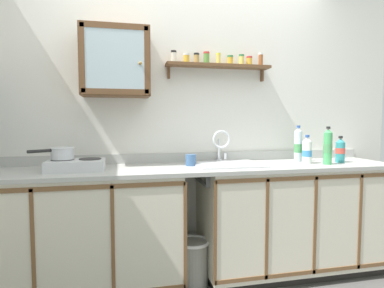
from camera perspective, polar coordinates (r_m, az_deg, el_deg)
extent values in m
cube|color=silver|center=(2.81, -0.33, 5.16)|extent=(3.90, 0.05, 2.67)
cube|color=black|center=(2.77, -19.01, -22.85)|extent=(1.43, 0.53, 0.08)
cube|color=beige|center=(2.57, -19.33, -14.15)|extent=(1.46, 0.59, 0.82)
cube|color=brown|center=(2.19, -20.51, -7.35)|extent=(1.46, 0.01, 0.03)
cube|color=brown|center=(2.34, -26.45, -16.24)|extent=(0.02, 0.01, 0.76)
cube|color=brown|center=(2.27, -13.89, -16.53)|extent=(0.02, 0.01, 0.76)
cube|color=brown|center=(2.31, -1.19, -16.06)|extent=(0.02, 0.01, 0.76)
cube|color=black|center=(3.10, 17.27, -19.76)|extent=(1.55, 0.53, 0.08)
cube|color=beige|center=(2.92, 17.76, -11.87)|extent=(1.58, 0.59, 0.82)
cube|color=brown|center=(2.59, 21.28, -5.59)|extent=(1.58, 0.01, 0.03)
cube|color=brown|center=(2.81, 20.86, -20.47)|extent=(1.58, 0.01, 0.03)
cube|color=brown|center=(2.36, 4.15, -15.63)|extent=(0.02, 0.01, 0.76)
cube|color=brown|center=(2.49, 13.19, -14.61)|extent=(0.02, 0.01, 0.76)
cube|color=brown|center=(2.68, 21.06, -13.43)|extent=(0.02, 0.01, 0.76)
cube|color=brown|center=(2.91, 27.73, -12.23)|extent=(0.02, 0.01, 0.76)
cube|color=#B2B2AD|center=(2.52, 1.20, -4.32)|extent=(3.26, 0.62, 0.03)
cube|color=#B2B2AD|center=(2.79, -0.18, -2.36)|extent=(3.26, 0.02, 0.08)
cube|color=silver|center=(2.61, 6.37, -3.60)|extent=(0.54, 0.44, 0.01)
cube|color=slate|center=(2.63, 6.34, -6.56)|extent=(0.46, 0.36, 0.01)
cube|color=slate|center=(2.79, 5.14, -4.63)|extent=(0.46, 0.01, 0.14)
cube|color=slate|center=(2.45, 7.73, -5.88)|extent=(0.46, 0.01, 0.14)
cylinder|color=#4C4C51|center=(2.63, 6.34, -6.60)|extent=(0.04, 0.04, 0.01)
cylinder|color=silver|center=(2.83, 4.81, -2.85)|extent=(0.05, 0.05, 0.02)
cylinder|color=silver|center=(2.82, 4.83, -0.86)|extent=(0.02, 0.02, 0.17)
torus|color=silver|center=(2.75, 5.26, 0.83)|extent=(0.16, 0.02, 0.16)
cylinder|color=silver|center=(2.84, 5.97, -2.15)|extent=(0.02, 0.02, 0.05)
cube|color=silver|center=(2.46, -19.91, -3.56)|extent=(0.40, 0.28, 0.08)
cylinder|color=#2D2D2D|center=(2.49, -22.04, -2.58)|extent=(0.16, 0.16, 0.01)
cylinder|color=#2D2D2D|center=(2.46, -17.67, -2.53)|extent=(0.16, 0.16, 0.01)
cylinder|color=black|center=(2.35, -22.61, -3.98)|extent=(0.03, 0.02, 0.03)
cylinder|color=black|center=(2.32, -17.98, -3.95)|extent=(0.03, 0.02, 0.03)
cylinder|color=silver|center=(2.48, -22.07, -1.58)|extent=(0.16, 0.16, 0.08)
torus|color=silver|center=(2.48, -22.09, -0.66)|extent=(0.17, 0.17, 0.01)
cylinder|color=black|center=(2.42, -25.52, -1.15)|extent=(0.14, 0.10, 0.02)
cylinder|color=#4CB266|center=(2.84, 23.00, -0.75)|extent=(0.07, 0.07, 0.26)
cone|color=#4CB266|center=(2.83, 23.08, 2.17)|extent=(0.07, 0.07, 0.03)
cylinder|color=#262626|center=(2.83, 23.09, 2.68)|extent=(0.03, 0.03, 0.02)
cylinder|color=#4C9959|center=(2.84, 23.00, -0.70)|extent=(0.07, 0.07, 0.07)
cylinder|color=white|center=(2.84, 19.76, -1.43)|extent=(0.08, 0.08, 0.19)
cone|color=white|center=(2.83, 19.82, 0.79)|extent=(0.07, 0.07, 0.03)
cylinder|color=#2D59B2|center=(2.83, 19.83, 1.34)|extent=(0.03, 0.03, 0.02)
cylinder|color=#3F8CCC|center=(2.84, 19.76, -1.58)|extent=(0.08, 0.08, 0.05)
cylinder|color=silver|center=(2.94, 18.35, -0.42)|extent=(0.07, 0.07, 0.27)
cone|color=silver|center=(2.93, 18.41, 2.45)|extent=(0.06, 0.06, 0.03)
cylinder|color=#2D59B2|center=(2.93, 18.43, 2.94)|extent=(0.03, 0.03, 0.02)
cylinder|color=#4C9959|center=(2.94, 18.34, -0.71)|extent=(0.07, 0.07, 0.07)
cylinder|color=teal|center=(3.03, 24.86, -1.36)|extent=(0.08, 0.08, 0.17)
cone|color=teal|center=(3.02, 24.92, 0.60)|extent=(0.07, 0.07, 0.03)
cylinder|color=#262626|center=(3.02, 24.93, 1.11)|extent=(0.03, 0.03, 0.02)
cylinder|color=#D84C3F|center=(3.02, 24.87, -1.10)|extent=(0.08, 0.08, 0.05)
cylinder|color=#3F6699|center=(2.55, -0.23, -2.87)|extent=(0.08, 0.08, 0.09)
torus|color=#3F6699|center=(2.59, 0.32, -2.66)|extent=(0.05, 0.05, 0.06)
cube|color=brown|center=(2.62, -13.46, 13.95)|extent=(0.52, 0.27, 0.53)
cube|color=silver|center=(2.49, -13.52, 14.50)|extent=(0.42, 0.01, 0.43)
cube|color=brown|center=(2.50, -19.03, 14.33)|extent=(0.04, 0.01, 0.50)
cube|color=brown|center=(2.49, -7.99, 14.54)|extent=(0.04, 0.01, 0.50)
cube|color=brown|center=(2.54, -13.62, 19.77)|extent=(0.49, 0.01, 0.04)
cube|color=brown|center=(2.45, -13.43, 9.04)|extent=(0.49, 0.01, 0.04)
sphere|color=olive|center=(2.47, -9.19, 14.00)|extent=(0.02, 0.02, 0.02)
cube|color=brown|center=(2.81, 4.79, 13.67)|extent=(0.90, 0.14, 0.02)
cube|color=brown|center=(2.76, -4.17, 12.54)|extent=(0.02, 0.03, 0.10)
cube|color=brown|center=(3.00, 12.35, 11.79)|extent=(0.02, 0.03, 0.10)
cylinder|color=silver|center=(2.73, -3.28, 15.09)|extent=(0.04, 0.04, 0.08)
cylinder|color=black|center=(2.74, -3.29, 16.09)|extent=(0.05, 0.05, 0.02)
cylinder|color=gold|center=(2.74, -1.01, 14.86)|extent=(0.05, 0.05, 0.06)
cylinder|color=white|center=(2.75, -1.01, 15.65)|extent=(0.05, 0.05, 0.02)
cylinder|color=tan|center=(2.78, 0.80, 14.80)|extent=(0.04, 0.04, 0.07)
cylinder|color=black|center=(2.79, 0.80, 15.70)|extent=(0.05, 0.05, 0.02)
cylinder|color=#598C3F|center=(2.80, 2.59, 14.88)|extent=(0.05, 0.05, 0.09)
cylinder|color=red|center=(2.81, 2.59, 15.90)|extent=(0.05, 0.05, 0.02)
cylinder|color=#E0C659|center=(2.82, 4.72, 14.71)|extent=(0.04, 0.04, 0.08)
cylinder|color=yellow|center=(2.82, 4.73, 15.65)|extent=(0.04, 0.04, 0.02)
cylinder|color=gold|center=(2.86, 6.80, 14.40)|extent=(0.05, 0.05, 0.07)
cylinder|color=#33723F|center=(2.87, 6.81, 15.20)|extent=(0.05, 0.05, 0.02)
cylinder|color=#E0C659|center=(2.87, 8.79, 14.42)|extent=(0.04, 0.04, 0.07)
cylinder|color=#33723F|center=(2.88, 8.80, 15.30)|extent=(0.05, 0.05, 0.02)
cylinder|color=gold|center=(2.91, 10.13, 14.16)|extent=(0.05, 0.05, 0.06)
cylinder|color=red|center=(2.92, 10.14, 14.93)|extent=(0.05, 0.05, 0.02)
cylinder|color=brown|center=(2.94, 12.12, 14.34)|extent=(0.04, 0.04, 0.09)
cylinder|color=white|center=(2.95, 12.14, 15.40)|extent=(0.04, 0.04, 0.02)
cylinder|color=gray|center=(2.67, 0.17, -20.51)|extent=(0.24, 0.24, 0.35)
torus|color=white|center=(2.60, 0.18, -17.00)|extent=(0.27, 0.27, 0.02)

